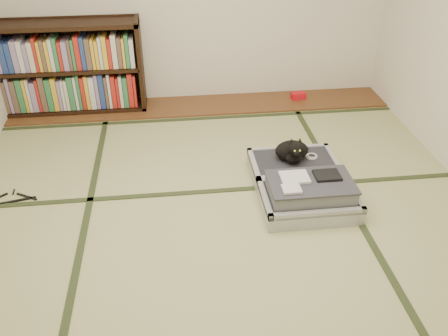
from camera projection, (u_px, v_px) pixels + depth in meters
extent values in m
plane|color=#BEBD7E|center=(223.00, 223.00, 3.47)|extent=(4.50, 4.50, 0.00)
cube|color=brown|center=(201.00, 105.00, 5.14)|extent=(4.00, 0.50, 0.02)
cube|color=red|center=(298.00, 96.00, 5.25)|extent=(0.16, 0.11, 0.07)
cube|color=#2D381E|center=(84.00, 233.00, 3.37)|extent=(0.05, 4.50, 0.01)
cube|color=#2D381E|center=(354.00, 212.00, 3.57)|extent=(0.05, 4.50, 0.01)
cube|color=#2D381E|center=(217.00, 191.00, 3.80)|extent=(4.00, 0.05, 0.01)
cube|color=#2D381E|center=(204.00, 118.00, 4.89)|extent=(4.00, 0.05, 0.01)
cube|color=black|center=(141.00, 65.00, 4.89)|extent=(0.04, 0.34, 0.96)
cube|color=black|center=(76.00, 107.00, 5.05)|extent=(1.49, 0.34, 0.04)
cube|color=black|center=(61.00, 25.00, 4.58)|extent=(1.49, 0.34, 0.04)
cube|color=black|center=(69.00, 68.00, 4.82)|extent=(1.43, 0.34, 0.03)
cube|color=black|center=(71.00, 62.00, 4.95)|extent=(1.49, 0.02, 0.96)
cube|color=gray|center=(72.00, 89.00, 4.92)|extent=(1.34, 0.24, 0.40)
cube|color=gray|center=(65.00, 51.00, 4.69)|extent=(1.34, 0.24, 0.36)
cube|color=#B1B1B6|center=(309.00, 203.00, 3.57)|extent=(0.71, 0.48, 0.12)
cube|color=#29282F|center=(309.00, 199.00, 3.55)|extent=(0.64, 0.40, 0.09)
cube|color=#B1B1B6|center=(318.00, 214.00, 3.35)|extent=(0.71, 0.04, 0.05)
cube|color=#B1B1B6|center=(302.00, 179.00, 3.72)|extent=(0.71, 0.04, 0.05)
cube|color=#B1B1B6|center=(265.00, 199.00, 3.50)|extent=(0.04, 0.48, 0.05)
cube|color=#B1B1B6|center=(353.00, 193.00, 3.57)|extent=(0.04, 0.48, 0.05)
cube|color=#B1B1B6|center=(293.00, 169.00, 3.97)|extent=(0.71, 0.48, 0.12)
cube|color=#29282F|center=(294.00, 166.00, 3.95)|extent=(0.64, 0.40, 0.09)
cube|color=#B1B1B6|center=(301.00, 177.00, 3.75)|extent=(0.71, 0.04, 0.05)
cube|color=#B1B1B6|center=(288.00, 149.00, 4.12)|extent=(0.71, 0.04, 0.05)
cube|color=#B1B1B6|center=(254.00, 165.00, 3.90)|extent=(0.04, 0.48, 0.05)
cube|color=#B1B1B6|center=(333.00, 160.00, 3.97)|extent=(0.04, 0.48, 0.05)
cylinder|color=black|center=(301.00, 178.00, 3.73)|extent=(0.64, 0.02, 0.02)
cube|color=gray|center=(310.00, 190.00, 3.51)|extent=(0.61, 0.37, 0.12)
cube|color=#3E3F47|center=(311.00, 182.00, 3.47)|extent=(0.63, 0.39, 0.01)
cube|color=silver|center=(294.00, 177.00, 3.49)|extent=(0.21, 0.17, 0.02)
cube|color=black|center=(327.00, 175.00, 3.51)|extent=(0.19, 0.15, 0.02)
cube|color=silver|center=(292.00, 189.00, 3.36)|extent=(0.13, 0.11, 0.02)
cube|color=white|center=(289.00, 223.00, 3.36)|extent=(0.06, 0.01, 0.04)
cube|color=white|center=(304.00, 224.00, 3.38)|extent=(0.05, 0.01, 0.03)
cube|color=orange|center=(349.00, 219.00, 3.40)|extent=(0.05, 0.01, 0.03)
cube|color=#197F33|center=(341.00, 217.00, 3.39)|extent=(0.04, 0.01, 0.03)
ellipsoid|color=black|center=(292.00, 151.00, 3.91)|extent=(0.28, 0.18, 0.17)
ellipsoid|color=black|center=(294.00, 158.00, 3.85)|extent=(0.14, 0.10, 0.10)
ellipsoid|color=black|center=(296.00, 148.00, 3.77)|extent=(0.12, 0.11, 0.11)
sphere|color=black|center=(297.00, 153.00, 3.74)|extent=(0.05, 0.05, 0.05)
cone|color=black|center=(291.00, 141.00, 3.75)|extent=(0.04, 0.05, 0.06)
cone|color=black|center=(300.00, 141.00, 3.76)|extent=(0.04, 0.05, 0.06)
sphere|color=#A5BF33|center=(295.00, 151.00, 3.73)|extent=(0.02, 0.02, 0.02)
sphere|color=#A5BF33|center=(300.00, 151.00, 3.73)|extent=(0.02, 0.02, 0.02)
cylinder|color=black|center=(300.00, 151.00, 4.03)|extent=(0.17, 0.10, 0.03)
torus|color=white|center=(311.00, 157.00, 3.98)|extent=(0.10, 0.10, 0.01)
torus|color=white|center=(312.00, 156.00, 3.97)|extent=(0.08, 0.08, 0.01)
cube|color=black|center=(9.00, 202.00, 3.67)|extent=(0.39, 0.10, 0.01)
cube|color=black|center=(27.00, 197.00, 3.73)|extent=(0.18, 0.11, 0.01)
cylinder|color=black|center=(14.00, 192.00, 3.79)|extent=(0.02, 0.07, 0.01)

